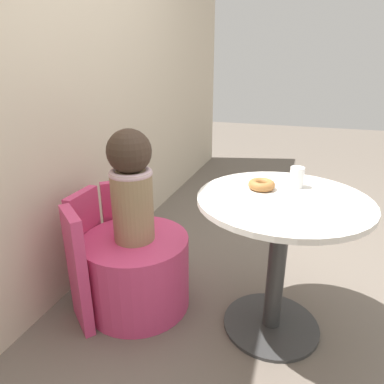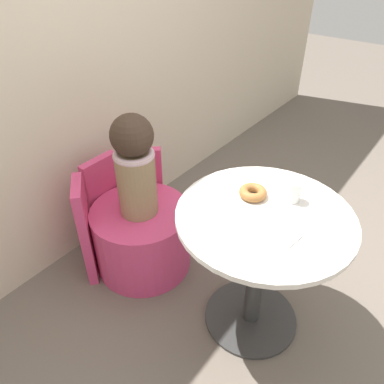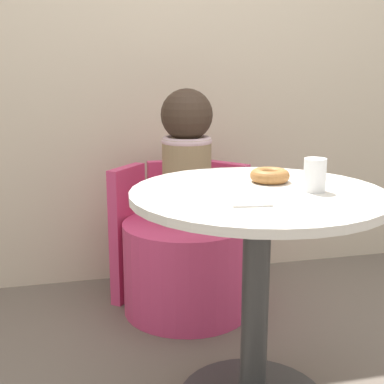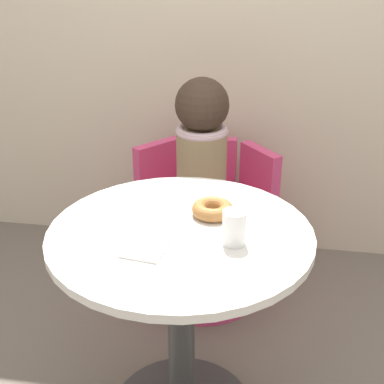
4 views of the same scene
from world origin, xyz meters
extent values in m
cube|color=beige|center=(0.00, 1.13, 1.20)|extent=(6.00, 0.06, 2.40)
cylinder|color=#333333|center=(-0.06, -0.05, 0.35)|extent=(0.08, 0.08, 0.66)
cylinder|color=silver|center=(-0.06, -0.05, 0.69)|extent=(0.75, 0.75, 0.02)
cylinder|color=#D13D70|center=(-0.11, 0.67, 0.20)|extent=(0.55, 0.55, 0.40)
cube|color=#D13D70|center=(-0.11, 0.97, 0.31)|extent=(0.24, 0.05, 0.62)
cube|color=#D13D70|center=(0.12, 0.86, 0.31)|extent=(0.19, 0.21, 0.62)
cube|color=#D13D70|center=(-0.34, 0.86, 0.31)|extent=(0.19, 0.21, 0.62)
cylinder|color=#937A56|center=(-0.11, 0.67, 0.58)|extent=(0.21, 0.21, 0.36)
torus|color=beige|center=(-0.11, 0.67, 0.75)|extent=(0.21, 0.21, 0.04)
sphere|color=#38281E|center=(-0.11, 0.67, 0.86)|extent=(0.21, 0.21, 0.21)
torus|color=#9E6633|center=(0.02, 0.06, 0.72)|extent=(0.12, 0.12, 0.04)
cylinder|color=white|center=(0.09, -0.09, 0.75)|extent=(0.06, 0.06, 0.10)
cube|color=silver|center=(-0.13, -0.17, 0.70)|extent=(0.12, 0.12, 0.01)
camera|label=1|loc=(-1.49, -0.10, 1.25)|focal=32.00mm
camera|label=2|loc=(-1.20, -0.54, 1.68)|focal=35.00mm
camera|label=3|loc=(-0.61, -1.47, 1.05)|focal=50.00mm
camera|label=4|loc=(0.19, -1.33, 1.44)|focal=50.00mm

